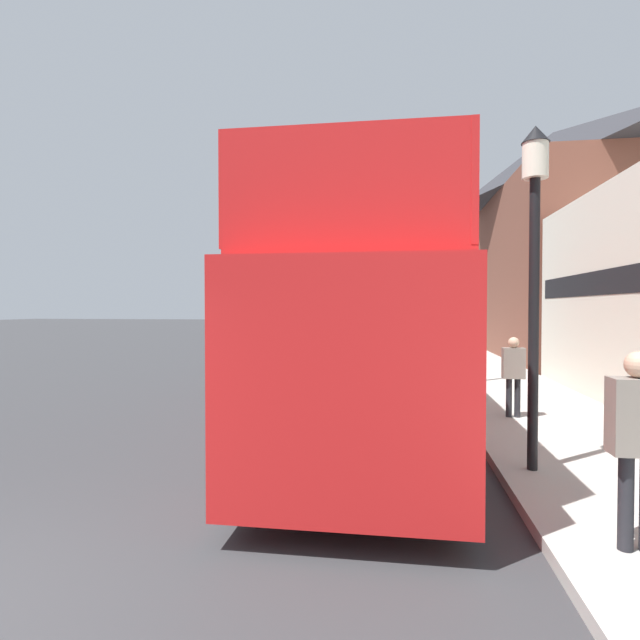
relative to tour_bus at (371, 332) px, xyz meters
The scene contains 9 objects.
ground_plane 14.32m from the tour_bus, 102.71° to the left, with size 144.00×144.00×0.00m, color #333335.
sidewalk 11.50m from the tour_bus, 72.69° to the left, with size 3.15×108.00×0.14m.
brick_terrace_rear 18.10m from the tour_bus, 63.34° to the left, with size 6.00×18.05×10.72m.
tour_bus is the anchor object (origin of this frame).
parked_car_ahead_of_bus 7.95m from the tour_bus, 84.94° to the left, with size 1.86×4.50×1.44m.
pedestrian_nearest 5.78m from the tour_bus, 63.85° to the right, with size 0.45×0.25×1.72m.
pedestrian_third 2.82m from the tour_bus, ahead, with size 0.40×0.22×1.54m.
lamp_post_nearest 4.03m from the tour_bus, 53.49° to the right, with size 0.35×0.35×4.42m.
lamp_post_second 5.41m from the tour_bus, 63.38° to the left, with size 0.35×0.35×5.14m.
Camera 1 is at (3.60, -2.63, 2.23)m, focal length 28.00 mm.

